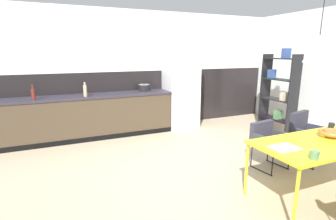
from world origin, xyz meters
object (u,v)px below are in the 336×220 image
(pendant_lamp_over_table_near, at_px, (318,49))
(open_shelf_unit, at_px, (279,90))
(bottle_wine_green, at_px, (33,94))
(bottle_vinegar_dark, at_px, (85,90))
(armchair_far_side, at_px, (268,138))
(dining_table, at_px, (328,143))
(open_book, at_px, (285,148))
(mug_dark_espresso, at_px, (331,126))
(mug_short_terracotta, at_px, (314,155))
(fruit_bowl, at_px, (331,133))
(refrigerator_column, at_px, (181,88))
(armchair_head_of_table, at_px, (305,131))
(cooking_pot, at_px, (144,88))

(pendant_lamp_over_table_near, bearing_deg, open_shelf_unit, 49.73)
(bottle_wine_green, bearing_deg, bottle_vinegar_dark, 2.29)
(armchair_far_side, xyz_separation_m, bottle_vinegar_dark, (-2.45, 2.44, 0.56))
(dining_table, distance_m, open_book, 0.71)
(dining_table, relative_size, bottle_vinegar_dark, 6.69)
(mug_dark_espresso, bearing_deg, mug_short_terracotta, -151.45)
(fruit_bowl, distance_m, mug_dark_espresso, 0.43)
(open_book, distance_m, open_shelf_unit, 3.27)
(refrigerator_column, relative_size, mug_short_terracotta, 14.15)
(refrigerator_column, bearing_deg, armchair_head_of_table, -69.72)
(cooking_pot, distance_m, bottle_vinegar_dark, 1.32)
(mug_short_terracotta, relative_size, open_shelf_unit, 0.07)
(fruit_bowl, relative_size, cooking_pot, 1.23)
(armchair_head_of_table, relative_size, open_shelf_unit, 0.44)
(armchair_far_side, height_order, fruit_bowl, fruit_bowl)
(dining_table, relative_size, armchair_head_of_table, 2.34)
(bottle_vinegar_dark, bearing_deg, pendant_lamp_over_table_near, -57.19)
(refrigerator_column, xyz_separation_m, armchair_head_of_table, (0.98, -2.64, -0.41))
(armchair_head_of_table, relative_size, cooking_pot, 3.30)
(mug_dark_espresso, relative_size, bottle_vinegar_dark, 0.40)
(mug_dark_espresso, distance_m, bottle_wine_green, 4.94)
(armchair_head_of_table, height_order, fruit_bowl, armchair_head_of_table)
(dining_table, xyz_separation_m, armchair_far_side, (-0.08, 0.89, -0.21))
(fruit_bowl, relative_size, open_shelf_unit, 0.17)
(dining_table, relative_size, armchair_far_side, 2.71)
(armchair_head_of_table, distance_m, fruit_bowl, 0.93)
(bottle_vinegar_dark, bearing_deg, mug_short_terracotta, -63.14)
(open_book, relative_size, bottle_vinegar_dark, 1.05)
(open_shelf_unit, bearing_deg, mug_dark_espresso, -28.44)
(armchair_head_of_table, distance_m, mug_dark_espresso, 0.58)
(bottle_wine_green, bearing_deg, cooking_pot, 6.72)
(bottle_vinegar_dark, xyz_separation_m, bottle_wine_green, (-0.92, -0.04, -0.01))
(armchair_head_of_table, bearing_deg, armchair_far_side, -19.36)
(refrigerator_column, xyz_separation_m, dining_table, (0.34, -3.46, -0.25))
(dining_table, relative_size, mug_short_terracotta, 14.65)
(fruit_bowl, relative_size, open_book, 1.01)
(fruit_bowl, height_order, mug_dark_espresso, mug_dark_espresso)
(fruit_bowl, xyz_separation_m, bottle_wine_green, (-3.59, 3.22, 0.25))
(bottle_vinegar_dark, bearing_deg, open_book, -61.28)
(open_shelf_unit, bearing_deg, armchair_far_side, -49.11)
(armchair_head_of_table, distance_m, mug_short_terracotta, 1.76)
(dining_table, distance_m, bottle_vinegar_dark, 4.19)
(open_shelf_unit, bearing_deg, bottle_vinegar_dark, -103.58)
(refrigerator_column, bearing_deg, pendant_lamp_over_table_near, -90.77)
(refrigerator_column, relative_size, fruit_bowl, 6.06)
(armchair_head_of_table, bearing_deg, dining_table, 38.41)
(mug_dark_espresso, xyz_separation_m, bottle_vinegar_dark, (-3.02, 3.01, 0.26))
(dining_table, height_order, open_shelf_unit, open_shelf_unit)
(fruit_bowl, xyz_separation_m, open_shelf_unit, (1.45, 2.26, 0.16))
(armchair_far_side, relative_size, open_shelf_unit, 0.38)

